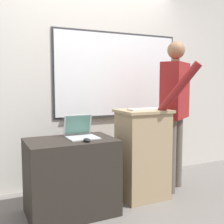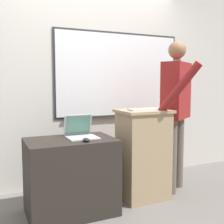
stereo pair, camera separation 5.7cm
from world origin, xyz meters
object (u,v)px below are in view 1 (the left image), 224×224
at_px(laptop, 80,131).
at_px(computer_mouse_by_keyboard, 162,108).
at_px(person_presenter, 175,104).
at_px(side_desk, 71,176).
at_px(computer_mouse_by_laptop, 87,140).
at_px(wireless_keyboard, 146,109).
at_px(lectern_podium, 143,154).

relative_size(laptop, computer_mouse_by_keyboard, 3.02).
relative_size(person_presenter, computer_mouse_by_keyboard, 17.65).
relative_size(side_desk, computer_mouse_by_laptop, 8.47).
xyz_separation_m(laptop, wireless_keyboard, (0.72, -0.10, 0.20)).
distance_m(lectern_podium, computer_mouse_by_keyboard, 0.56).
height_order(computer_mouse_by_laptop, computer_mouse_by_keyboard, computer_mouse_by_keyboard).
bearing_deg(computer_mouse_by_laptop, computer_mouse_by_keyboard, 10.29).
height_order(laptop, computer_mouse_by_laptop, laptop).
distance_m(laptop, computer_mouse_by_laptop, 0.26).
distance_m(wireless_keyboard, computer_mouse_by_laptop, 0.80).
bearing_deg(side_desk, wireless_keyboard, -1.73).
bearing_deg(wireless_keyboard, laptop, 172.22).
distance_m(lectern_podium, wireless_keyboard, 0.51).
distance_m(side_desk, wireless_keyboard, 1.05).
distance_m(person_presenter, wireless_keyboard, 0.47).
bearing_deg(side_desk, lectern_podium, 2.08).
bearing_deg(wireless_keyboard, computer_mouse_by_keyboard, 5.11).
bearing_deg(laptop, computer_mouse_by_keyboard, -4.82).
distance_m(side_desk, computer_mouse_by_laptop, 0.44).
bearing_deg(side_desk, person_presenter, 3.22).
bearing_deg(lectern_podium, computer_mouse_by_laptop, -164.03).
bearing_deg(laptop, wireless_keyboard, -7.78).
xyz_separation_m(side_desk, wireless_keyboard, (0.84, -0.03, 0.63)).
relative_size(person_presenter, computer_mouse_by_laptop, 17.65).
bearing_deg(computer_mouse_by_laptop, person_presenter, 11.88).
bearing_deg(computer_mouse_by_laptop, laptop, 84.84).
xyz_separation_m(side_desk, person_presenter, (1.31, 0.07, 0.66)).
height_order(person_presenter, wireless_keyboard, person_presenter).
xyz_separation_m(person_presenter, computer_mouse_by_laptop, (-1.21, -0.25, -0.28)).
xyz_separation_m(side_desk, computer_mouse_by_laptop, (0.10, -0.18, 0.39)).
bearing_deg(wireless_keyboard, side_desk, 178.27).
bearing_deg(person_presenter, side_desk, 148.73).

